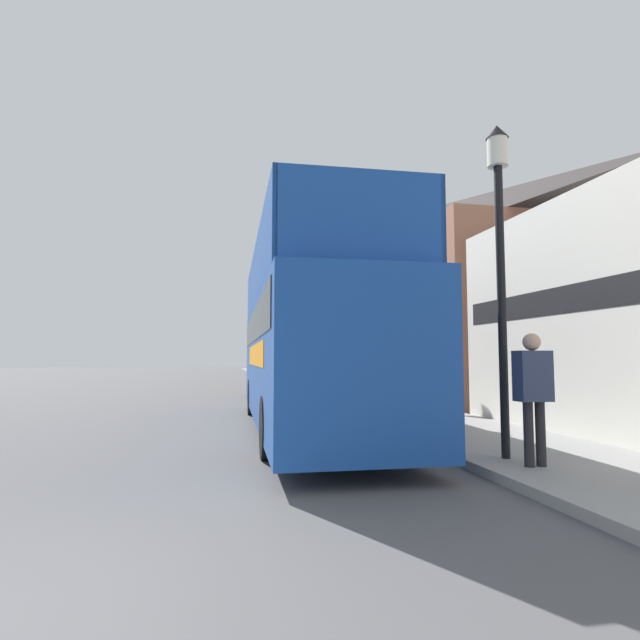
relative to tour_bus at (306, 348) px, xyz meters
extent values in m
plane|color=#4C4C4F|center=(-3.79, 12.60, -1.87)|extent=(144.00, 144.00, 0.00)
cube|color=gray|center=(3.12, 9.60, -1.80)|extent=(3.10, 108.00, 0.14)
cube|color=#9E664C|center=(7.67, 14.20, 1.22)|extent=(6.00, 25.13, 6.18)
pyramid|color=#383333|center=(7.67, 14.20, 5.96)|extent=(6.00, 25.13, 3.32)
cube|color=#19479E|center=(0.00, -0.15, -0.29)|extent=(2.76, 10.95, 2.60)
cube|color=orange|center=(-0.02, -0.69, -0.16)|extent=(2.63, 6.06, 0.45)
cube|color=black|center=(0.00, -0.15, 0.51)|extent=(2.76, 10.08, 0.70)
cube|color=#19479E|center=(0.00, -0.15, 1.06)|extent=(2.73, 10.08, 0.10)
cube|color=#19479E|center=(-1.19, -0.11, 1.73)|extent=(0.37, 10.01, 1.26)
cube|color=#19479E|center=(1.18, -0.18, 1.73)|extent=(0.37, 10.01, 1.26)
cube|color=#19479E|center=(-0.15, -5.12, 1.73)|extent=(2.43, 0.14, 1.26)
cube|color=#19479E|center=(0.12, 4.10, 1.73)|extent=(2.48, 1.60, 1.26)
cylinder|color=black|center=(-1.00, 3.26, -1.36)|extent=(0.31, 1.03, 1.02)
cylinder|color=black|center=(1.19, 3.19, -1.36)|extent=(0.31, 1.03, 1.02)
cylinder|color=black|center=(-1.19, -3.27, -1.36)|extent=(0.31, 1.03, 1.02)
cylinder|color=black|center=(1.00, -3.34, -1.36)|extent=(0.31, 1.03, 1.02)
cube|color=navy|center=(0.46, 9.18, -1.32)|extent=(1.79, 4.08, 0.75)
cube|color=black|center=(0.46, 9.06, -0.69)|extent=(1.55, 1.97, 0.52)
cylinder|color=black|center=(-0.35, 10.43, -1.55)|extent=(0.21, 0.64, 0.64)
cylinder|color=black|center=(1.23, 10.45, -1.55)|extent=(0.21, 0.64, 0.64)
cylinder|color=black|center=(-0.31, 7.92, -1.55)|extent=(0.21, 0.64, 0.64)
cylinder|color=black|center=(1.28, 7.94, -1.55)|extent=(0.21, 0.64, 0.64)
cylinder|color=#232328|center=(2.22, -5.23, -1.28)|extent=(0.13, 0.13, 0.90)
cylinder|color=#232328|center=(2.41, -5.23, -1.28)|extent=(0.13, 0.13, 0.90)
cube|color=#2D3856|center=(2.31, -5.23, -0.48)|extent=(0.49, 0.27, 0.71)
sphere|color=tan|center=(2.31, -5.23, 0.00)|extent=(0.25, 0.25, 0.25)
cylinder|color=#232328|center=(2.54, -0.81, -1.33)|extent=(0.12, 0.12, 0.81)
cylinder|color=#232328|center=(2.71, -0.81, -1.33)|extent=(0.12, 0.12, 0.81)
cube|color=#4C3D33|center=(2.63, -0.81, -0.60)|extent=(0.44, 0.24, 0.64)
sphere|color=tan|center=(2.63, -0.81, -0.17)|extent=(0.22, 0.22, 0.22)
cylinder|color=black|center=(2.24, -4.62, 0.53)|extent=(0.13, 0.13, 4.52)
cylinder|color=silver|center=(2.24, -4.62, 3.01)|extent=(0.32, 0.32, 0.45)
cone|color=black|center=(2.24, -4.62, 3.34)|extent=(0.35, 0.35, 0.22)
cylinder|color=black|center=(2.20, 5.01, 0.32)|extent=(0.13, 0.13, 4.10)
cylinder|color=silver|center=(2.20, 5.01, 2.60)|extent=(0.32, 0.32, 0.45)
cone|color=black|center=(2.20, 5.01, 2.93)|extent=(0.35, 0.35, 0.22)
camera|label=1|loc=(-2.06, -11.53, -0.23)|focal=28.00mm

